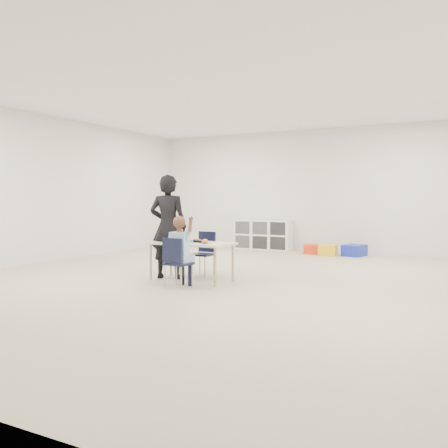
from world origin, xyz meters
The scene contains 16 objects.
room centered at (0.00, 0.00, 1.40)m, with size 9.00×9.02×2.80m.
table centered at (-0.45, -0.24, 0.29)m, with size 1.27×0.68×0.57m.
chair_near centered at (-0.32, -0.77, 0.34)m, with size 0.33×0.31×0.68m, color black, non-canonical shape.
chair_far centered at (-0.57, 0.30, 0.34)m, with size 0.33×0.31×0.68m, color black, non-canonical shape.
child centered at (-0.32, -0.77, 0.54)m, with size 0.45×0.45×1.07m, color #A2B7DC, non-canonical shape.
lunch_tray_near centered at (-0.38, -0.18, 0.58)m, with size 0.22×0.16×0.03m, color black.
lunch_tray_far centered at (-0.77, -0.11, 0.58)m, with size 0.22×0.16×0.03m, color black.
milk_carton centered at (-0.41, -0.33, 0.62)m, with size 0.07×0.07×0.10m, color white.
bread_roll centered at (-0.15, -0.34, 0.60)m, with size 0.09×0.09×0.07m, color tan.
apple_near centered at (-0.54, -0.18, 0.60)m, with size 0.07×0.07×0.07m, color maroon.
apple_far centered at (-0.95, -0.24, 0.60)m, with size 0.07×0.07×0.07m, color maroon.
cubby_shelf centered at (-1.20, 4.28, 0.35)m, with size 1.40×0.40×0.70m, color white.
adult centered at (-0.86, -0.22, 0.78)m, with size 0.57×0.38×1.57m, color black.
bin_red centered at (0.08, 3.98, 0.10)m, with size 0.32×0.42×0.20m, color red.
bin_yellow centered at (0.50, 3.81, 0.11)m, with size 0.36×0.47×0.23m, color yellow.
bin_blue centered at (1.03, 3.95, 0.12)m, with size 0.38×0.49×0.24m, color #1628A9.
Camera 1 is at (3.17, -6.15, 1.20)m, focal length 38.00 mm.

